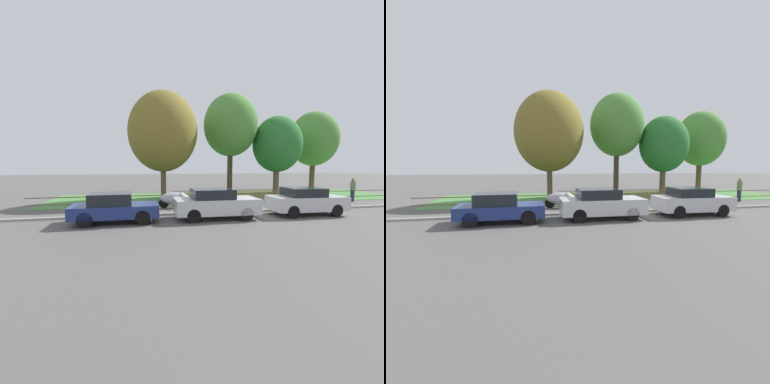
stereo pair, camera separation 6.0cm
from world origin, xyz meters
TOP-DOWN VIEW (x-y plane):
  - ground_plane at (0.00, 0.00)m, footprint 120.00×120.00m
  - kerb_stone at (0.00, 0.10)m, footprint 28.16×0.20m
  - grass_strip at (0.00, 6.94)m, footprint 28.16×7.67m
  - park_fence at (0.00, 3.12)m, footprint 28.16×0.05m
  - parked_car_silver_hatchback at (-8.66, -1.13)m, footprint 3.90×1.80m
  - parked_car_black_saloon at (-3.84, -1.18)m, footprint 4.14×1.90m
  - parked_car_navy_estate at (1.15, -1.20)m, footprint 3.96×1.89m
  - covered_motorcycle at (-5.35, 2.31)m, footprint 1.95×0.93m
  - tree_nearest_kerb at (-5.71, 6.30)m, footprint 5.17×5.17m
  - tree_behind_motorcycle at (0.07, 7.61)m, footprint 4.50×4.50m
  - tree_mid_park at (4.03, 6.93)m, footprint 4.09×4.09m
  - tree_far_left at (9.09, 9.07)m, footprint 4.51×4.51m
  - pedestrian_near_fence at (7.70, 2.59)m, footprint 0.42×0.42m

SIDE VIEW (x-z plane):
  - ground_plane at x=0.00m, z-range 0.00..0.00m
  - grass_strip at x=0.00m, z-range 0.00..0.01m
  - kerb_stone at x=0.00m, z-range 0.00..0.12m
  - park_fence at x=0.00m, z-range 0.00..0.99m
  - covered_motorcycle at x=-5.35m, z-range 0.13..1.10m
  - parked_car_silver_hatchback at x=-8.66m, z-range 0.02..1.39m
  - parked_car_navy_estate at x=1.15m, z-range 0.02..1.47m
  - parked_car_black_saloon at x=-3.84m, z-range 0.02..1.50m
  - pedestrian_near_fence at x=7.70m, z-range 0.11..1.80m
  - tree_mid_park at x=4.03m, z-range 0.99..7.72m
  - tree_nearest_kerb at x=-5.71m, z-range 1.05..9.13m
  - tree_far_left at x=9.09m, z-range 1.24..8.98m
  - tree_behind_motorcycle at x=0.07m, z-range 1.65..10.18m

